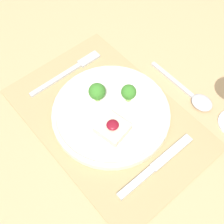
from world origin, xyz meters
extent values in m
plane|color=brown|center=(0.00, 0.00, 0.00)|extent=(8.00, 8.00, 0.00)
cube|color=tan|center=(0.00, 0.00, 0.76)|extent=(1.25, 1.12, 0.03)
cylinder|color=tan|center=(-0.55, 0.49, 0.37)|extent=(0.06, 0.06, 0.74)
cube|color=#9E895B|center=(0.00, 0.00, 0.77)|extent=(0.48, 0.32, 0.00)
cylinder|color=silver|center=(0.00, 0.01, 0.78)|extent=(0.28, 0.28, 0.02)
torus|color=silver|center=(0.00, 0.01, 0.79)|extent=(0.28, 0.28, 0.01)
cube|color=beige|center=(0.04, -0.02, 0.80)|extent=(0.08, 0.07, 0.02)
ellipsoid|color=maroon|center=(0.04, -0.02, 0.82)|extent=(0.03, 0.03, 0.01)
cylinder|color=#84B256|center=(-0.05, 0.01, 0.80)|extent=(0.01, 0.01, 0.02)
sphere|color=#387A28|center=(-0.05, 0.01, 0.82)|extent=(0.04, 0.04, 0.04)
cylinder|color=#84B256|center=(0.00, 0.06, 0.80)|extent=(0.01, 0.01, 0.02)
sphere|color=#387A28|center=(0.00, 0.06, 0.82)|extent=(0.04, 0.04, 0.04)
cube|color=#B2B2B7|center=(-0.17, -0.03, 0.78)|extent=(0.01, 0.16, 0.01)
cube|color=#B2B2B7|center=(-0.17, 0.08, 0.78)|extent=(0.02, 0.06, 0.01)
cube|color=#B2B2B7|center=(0.16, -0.06, 0.78)|extent=(0.02, 0.10, 0.01)
cube|color=#B2B2B7|center=(0.16, 0.05, 0.78)|extent=(0.02, 0.12, 0.00)
cube|color=#B2B2B7|center=(0.02, 0.20, 0.77)|extent=(0.15, 0.01, 0.01)
ellipsoid|color=#B2B2B7|center=(0.12, 0.20, 0.78)|extent=(0.06, 0.05, 0.02)
camera|label=1|loc=(0.30, -0.24, 1.42)|focal=50.00mm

